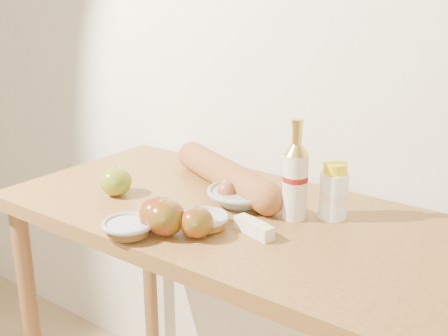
# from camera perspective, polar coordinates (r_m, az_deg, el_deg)

# --- Properties ---
(back_wall) EXTENTS (3.50, 0.02, 2.60)m
(back_wall) POSITION_cam_1_polar(r_m,az_deg,el_deg) (1.59, 7.96, 12.95)
(back_wall) COLOR silver
(back_wall) RESTS_ON ground
(table) EXTENTS (1.20, 0.60, 0.90)m
(table) POSITION_cam_1_polar(r_m,az_deg,el_deg) (1.47, 0.71, -8.75)
(table) COLOR olive
(table) RESTS_ON ground
(bourbon_bottle) EXTENTS (0.07, 0.07, 0.25)m
(bourbon_bottle) POSITION_cam_1_polar(r_m,az_deg,el_deg) (1.35, 7.26, -1.12)
(bourbon_bottle) COLOR beige
(bourbon_bottle) RESTS_ON table
(cream_bottle) EXTENTS (0.08, 0.08, 0.14)m
(cream_bottle) POSITION_cam_1_polar(r_m,az_deg,el_deg) (1.38, 11.09, -2.44)
(cream_bottle) COLOR white
(cream_bottle) RESTS_ON table
(egg_bowl) EXTENTS (0.22, 0.22, 0.06)m
(egg_bowl) POSITION_cam_1_polar(r_m,az_deg,el_deg) (1.45, 1.77, -2.65)
(egg_bowl) COLOR #8F9C96
(egg_bowl) RESTS_ON table
(baguette) EXTENTS (0.49, 0.28, 0.08)m
(baguette) POSITION_cam_1_polar(r_m,az_deg,el_deg) (1.54, 0.18, -0.69)
(baguette) COLOR #AA6734
(baguette) RESTS_ON table
(apple_yellowgreen) EXTENTS (0.09, 0.09, 0.08)m
(apple_yellowgreen) POSITION_cam_1_polar(r_m,az_deg,el_deg) (1.53, -10.94, -1.32)
(apple_yellowgreen) COLOR olive
(apple_yellowgreen) RESTS_ON table
(apple_redgreen_front) EXTENTS (0.10, 0.10, 0.08)m
(apple_redgreen_front) POSITION_cam_1_polar(r_m,az_deg,el_deg) (1.29, -6.64, -4.70)
(apple_redgreen_front) COLOR maroon
(apple_redgreen_front) RESTS_ON table
(apple_redgreen_right) EXTENTS (0.10, 0.10, 0.07)m
(apple_redgreen_right) POSITION_cam_1_polar(r_m,az_deg,el_deg) (1.26, -2.80, -5.54)
(apple_redgreen_right) COLOR maroon
(apple_redgreen_right) RESTS_ON table
(sugar_bowl) EXTENTS (0.13, 0.13, 0.03)m
(sugar_bowl) POSITION_cam_1_polar(r_m,az_deg,el_deg) (1.29, -9.68, -6.01)
(sugar_bowl) COLOR #95A39E
(sugar_bowl) RESTS_ON table
(syrup_bowl) EXTENTS (0.13, 0.13, 0.03)m
(syrup_bowl) POSITION_cam_1_polar(r_m,az_deg,el_deg) (1.31, -2.04, -5.41)
(syrup_bowl) COLOR #93A19B
(syrup_bowl) RESTS_ON table
(butter_stick) EXTENTS (0.11, 0.06, 0.03)m
(butter_stick) POSITION_cam_1_polar(r_m,az_deg,el_deg) (1.28, 3.06, -6.08)
(butter_stick) COLOR beige
(butter_stick) RESTS_ON table
(apple_extra) EXTENTS (0.10, 0.10, 0.08)m
(apple_extra) POSITION_cam_1_polar(r_m,az_deg,el_deg) (1.27, -5.99, -5.03)
(apple_extra) COLOR maroon
(apple_extra) RESTS_ON table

